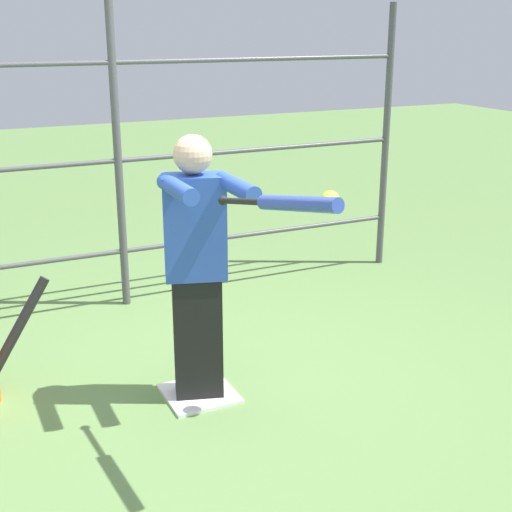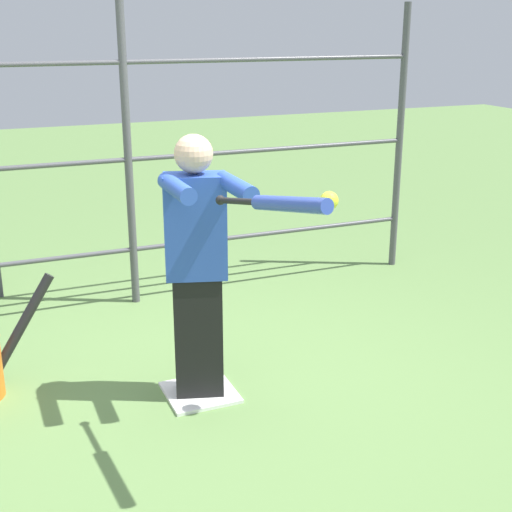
% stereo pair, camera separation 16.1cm
% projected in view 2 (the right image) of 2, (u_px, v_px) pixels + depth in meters
% --- Properties ---
extents(ground_plane, '(24.00, 24.00, 0.00)m').
position_uv_depth(ground_plane, '(200.00, 394.00, 4.22)').
color(ground_plane, '#608447').
extents(home_plate, '(0.40, 0.40, 0.02)m').
position_uv_depth(home_plate, '(200.00, 392.00, 4.22)').
color(home_plate, white).
rests_on(home_plate, ground).
extents(fence_backstop, '(4.79, 0.06, 2.25)m').
position_uv_depth(fence_backstop, '(128.00, 160.00, 5.27)').
color(fence_backstop, '#4C4C51').
rests_on(fence_backstop, ground).
extents(batter, '(0.38, 0.60, 1.54)m').
position_uv_depth(batter, '(197.00, 262.00, 3.95)').
color(batter, black).
rests_on(batter, ground).
extents(baseball_bat_swinging, '(0.20, 0.86, 0.20)m').
position_uv_depth(baseball_bat_swinging, '(280.00, 204.00, 3.02)').
color(baseball_bat_swinging, black).
extents(softball_in_flight, '(0.10, 0.10, 0.10)m').
position_uv_depth(softball_in_flight, '(329.00, 201.00, 3.60)').
color(softball_in_flight, yellow).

